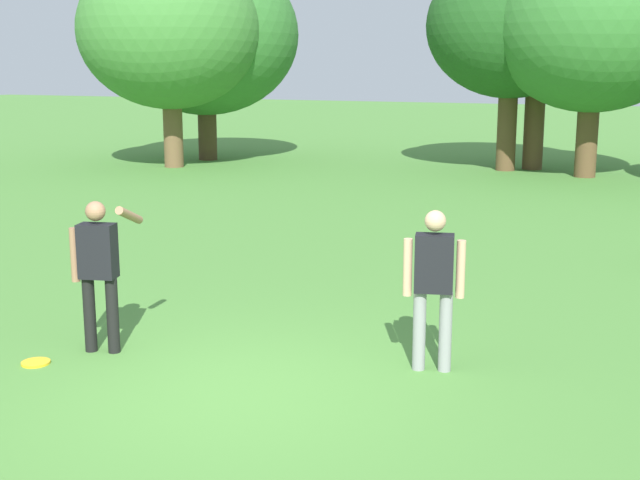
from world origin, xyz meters
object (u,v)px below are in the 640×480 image
(tree_broad_center, at_px, (170,31))
(tree_far_right, at_px, (511,26))
(person_catcher, at_px, (99,264))
(person_thrower, at_px, (434,280))
(frisbee, at_px, (36,363))
(tree_back_left, at_px, (594,25))
(tree_slender_mid, at_px, (540,12))
(tree_tall_left, at_px, (205,35))

(tree_broad_center, bearing_deg, tree_far_right, 18.96)
(person_catcher, relative_size, tree_far_right, 0.27)
(person_thrower, distance_m, frisbee, 4.18)
(person_catcher, bearing_deg, tree_back_left, 80.08)
(tree_broad_center, bearing_deg, tree_slender_mid, 20.77)
(tree_back_left, bearing_deg, tree_slender_mid, 144.33)
(person_thrower, bearing_deg, tree_broad_center, 131.60)
(tree_tall_left, relative_size, tree_slender_mid, 0.94)
(person_thrower, bearing_deg, tree_far_right, 99.26)
(person_catcher, bearing_deg, person_thrower, 14.47)
(tree_slender_mid, relative_size, tree_back_left, 1.07)
(tree_slender_mid, bearing_deg, frisbee, -95.27)
(tree_far_right, bearing_deg, tree_broad_center, -161.04)
(frisbee, bearing_deg, person_catcher, 57.25)
(person_catcher, relative_size, tree_back_left, 0.26)
(tree_tall_left, bearing_deg, tree_far_right, 6.89)
(person_catcher, distance_m, tree_broad_center, 17.05)
(person_catcher, bearing_deg, tree_tall_left, 117.79)
(person_thrower, distance_m, tree_slender_mid, 17.78)
(person_thrower, distance_m, tree_back_left, 16.43)
(tree_broad_center, bearing_deg, tree_tall_left, 91.83)
(frisbee, height_order, tree_far_right, tree_far_right)
(tree_broad_center, bearing_deg, tree_back_left, 12.67)
(tree_tall_left, xyz_separation_m, tree_broad_center, (0.07, -2.06, 0.05))
(tree_far_right, height_order, tree_slender_mid, tree_slender_mid)
(tree_far_right, bearing_deg, person_thrower, -80.74)
(person_thrower, relative_size, tree_tall_left, 0.25)
(person_catcher, height_order, tree_broad_center, tree_broad_center)
(person_catcher, xyz_separation_m, tree_broad_center, (-8.61, 14.41, 3.01))
(tree_back_left, bearing_deg, person_catcher, -99.92)
(person_thrower, relative_size, tree_far_right, 0.27)
(person_catcher, bearing_deg, tree_far_right, 87.81)
(tree_far_right, relative_size, tree_slender_mid, 0.90)
(tree_back_left, bearing_deg, tree_broad_center, -167.33)
(frisbee, distance_m, tree_slender_mid, 19.39)
(person_catcher, bearing_deg, tree_slender_mid, 85.78)
(tree_tall_left, bearing_deg, tree_slender_mid, 9.70)
(tree_tall_left, height_order, tree_broad_center, tree_tall_left)
(person_catcher, distance_m, tree_slender_mid, 18.57)
(tree_slender_mid, xyz_separation_m, tree_back_left, (1.63, -1.17, -0.44))
(tree_broad_center, height_order, tree_back_left, tree_back_left)
(person_thrower, bearing_deg, person_catcher, -165.53)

